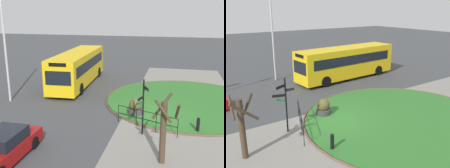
{
  "view_description": "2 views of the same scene",
  "coord_description": "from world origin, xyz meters",
  "views": [
    {
      "loc": [
        -17.09,
        -1.31,
        6.71
      ],
      "look_at": [
        0.95,
        3.06,
        1.75
      ],
      "focal_mm": 43.49,
      "sensor_mm": 36.0,
      "label": 1
    },
    {
      "loc": [
        -8.17,
        -12.06,
        6.87
      ],
      "look_at": [
        1.67,
        2.07,
        1.63
      ],
      "focal_mm": 40.75,
      "sensor_mm": 36.0,
      "label": 2
    }
  ],
  "objects": [
    {
      "name": "bollard_foreground",
      "position": [
        -2.01,
        -2.71,
        0.47
      ],
      "size": [
        0.19,
        0.19,
        0.92
      ],
      "color": "black",
      "rests_on": "ground"
    },
    {
      "name": "bus_yellow",
      "position": [
        6.6,
        7.71,
        1.66
      ],
      "size": [
        10.68,
        3.16,
        3.08
      ],
      "rotation": [
        0.0,
        0.0,
        3.2
      ],
      "color": "yellow",
      "rests_on": "ground"
    },
    {
      "name": "ground",
      "position": [
        0.0,
        0.0,
        0.0
      ],
      "size": [
        120.0,
        120.0,
        0.0
      ],
      "primitive_type": "plane",
      "color": "#3D3F42"
    },
    {
      "name": "signpost_directional",
      "position": [
        -3.09,
        0.34,
        1.87
      ],
      "size": [
        1.23,
        0.68,
        3.23
      ],
      "color": "black",
      "rests_on": "ground"
    },
    {
      "name": "street_tree_bare",
      "position": [
        -5.75,
        -0.94,
        1.72
      ],
      "size": [
        1.24,
        1.27,
        3.24
      ],
      "color": "#423323",
      "rests_on": "ground"
    },
    {
      "name": "grass_island",
      "position": [
        3.61,
        -2.15,
        0.05
      ],
      "size": [
        12.16,
        12.16,
        0.1
      ],
      "primitive_type": "cylinder",
      "color": "#2D6B28",
      "rests_on": "ground"
    },
    {
      "name": "railing_grass_edge",
      "position": [
        -2.25,
        0.23,
        0.71
      ],
      "size": [
        1.51,
        3.66,
        1.11
      ],
      "rotation": [
        0.0,
        0.0,
        4.33
      ],
      "color": "black",
      "rests_on": "ground"
    },
    {
      "name": "sidewalk_paving",
      "position": [
        0.0,
        -2.03,
        0.01
      ],
      "size": [
        32.0,
        7.93,
        0.02
      ],
      "primitive_type": "cube",
      "color": "gray",
      "rests_on": "ground"
    },
    {
      "name": "grass_kerb_ring",
      "position": [
        3.61,
        -2.15,
        0.06
      ],
      "size": [
        12.47,
        12.47,
        0.11
      ],
      "primitive_type": "torus",
      "color": "brown",
      "rests_on": "ground"
    },
    {
      "name": "lamppost_tall",
      "position": [
        0.52,
        11.09,
        4.77
      ],
      "size": [
        0.32,
        0.32,
        8.95
      ],
      "color": "#B7B7BC",
      "rests_on": "ground"
    },
    {
      "name": "car_far_lane",
      "position": [
        -7.27,
        6.24,
        0.64
      ],
      "size": [
        4.54,
        1.8,
        1.4
      ],
      "rotation": [
        0.0,
        0.0,
        3.15
      ],
      "color": "maroon",
      "rests_on": "ground"
    },
    {
      "name": "planter_near_signpost",
      "position": [
        -0.1,
        1.21,
        0.51
      ],
      "size": [
        1.0,
        1.0,
        1.14
      ],
      "color": "#383838",
      "rests_on": "ground"
    }
  ]
}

